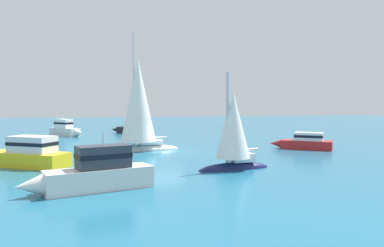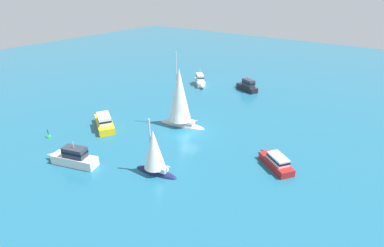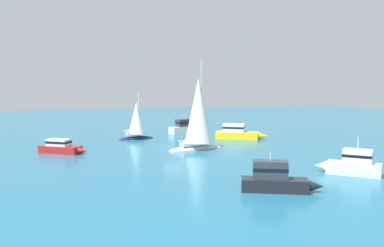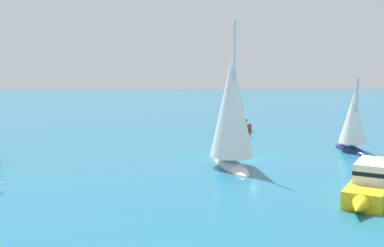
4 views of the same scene
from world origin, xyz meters
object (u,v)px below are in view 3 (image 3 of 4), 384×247
powerboat (276,179)px  launch_1 (352,164)px  motor_cruiser (61,147)px  launch (187,128)px  cabin_cruiser (238,133)px  channel_buoy (241,133)px  sailboat (136,122)px  ketch (198,116)px

powerboat → launch_1: (8.83, 2.83, 0.00)m
motor_cruiser → launch: launch is taller
powerboat → cabin_cruiser: bearing=96.3°
motor_cruiser → channel_buoy: 29.37m
launch_1 → launch: bearing=-36.5°
sailboat → cabin_cruiser: size_ratio=0.97×
launch_1 → channel_buoy: bearing=-51.8°
powerboat → cabin_cruiser: 28.02m
cabin_cruiser → ketch: (-8.27, -6.97, 3.10)m
launch_1 → powerboat: bearing=62.9°
sailboat → launch: sailboat is taller
motor_cruiser → launch_1: (23.44, -18.96, 0.22)m
powerboat → cabin_cruiser: powerboat is taller
launch_1 → channel_buoy: (3.72, 30.15, -0.88)m
motor_cruiser → cabin_cruiser: 24.08m
sailboat → powerboat: bearing=-90.7°
motor_cruiser → channel_buoy: size_ratio=3.67×
launch_1 → motor_cruiser: bearing=6.2°
cabin_cruiser → launch_1: launch_1 is taller
launch → powerboat: bearing=-114.5°
cabin_cruiser → launch: size_ratio=1.05×
powerboat → ketch: (0.73, 19.57, 3.07)m
cabin_cruiser → launch: (-4.84, 8.37, 0.03)m
powerboat → ketch: bearing=112.9°
cabin_cruiser → launch_1: (-0.17, -23.71, 0.04)m
cabin_cruiser → ketch: bearing=-108.4°
sailboat → launch_1: size_ratio=1.43×
ketch → channel_buoy: size_ratio=7.54×
launch → ketch: (-3.43, -15.34, 3.07)m
sailboat → launch: (8.73, 4.25, -1.46)m
sailboat → motor_cruiser: size_ratio=1.26×
motor_cruiser → powerboat: bearing=-20.9°
launch → ketch: 16.02m
powerboat → cabin_cruiser: size_ratio=0.82×
cabin_cruiser → launch: launch is taller
powerboat → launch_1: size_ratio=1.22×
cabin_cruiser → channel_buoy: size_ratio=4.77×
ketch → launch_1: bearing=-75.5°
cabin_cruiser → sailboat: bearing=-165.4°
powerboat → channel_buoy: (12.55, 32.97, -0.88)m
cabin_cruiser → ketch: ketch is taller
powerboat → motor_cruiser: powerboat is taller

